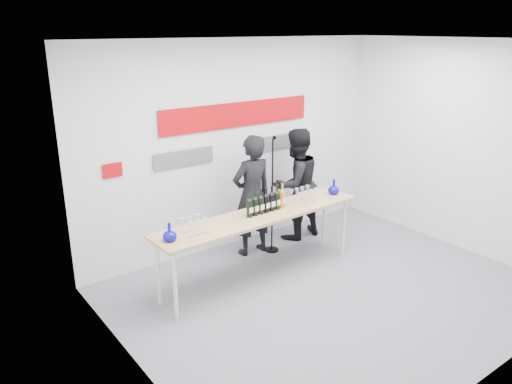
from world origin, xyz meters
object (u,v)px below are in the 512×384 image
at_px(presenter_right, 296,184).
at_px(mic_stand, 272,217).
at_px(tasting_table, 261,219).
at_px(presenter_left, 252,196).

height_order(presenter_right, mic_stand, mic_stand).
relative_size(tasting_table, presenter_left, 1.69).
bearing_deg(presenter_left, presenter_right, -174.97).
bearing_deg(tasting_table, presenter_left, 60.40).
height_order(tasting_table, presenter_left, presenter_left).
xyz_separation_m(tasting_table, presenter_left, (0.36, 0.67, 0.06)).
height_order(tasting_table, mic_stand, mic_stand).
relative_size(presenter_right, mic_stand, 0.99).
height_order(tasting_table, presenter_right, presenter_right).
height_order(presenter_left, mic_stand, presenter_left).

